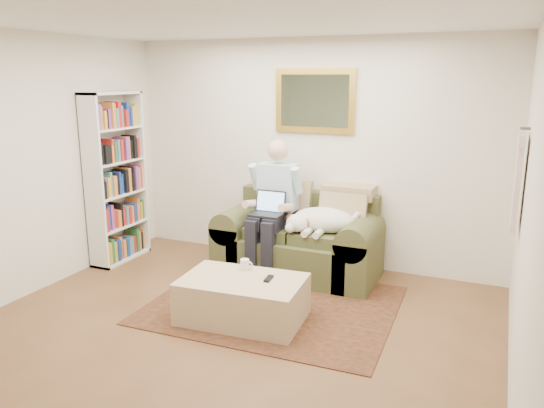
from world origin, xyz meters
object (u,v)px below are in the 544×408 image
Objects in this scene: seated_man at (271,210)px; ottoman at (243,299)px; coffee_mug at (245,264)px; bookshelf at (116,178)px; laptop at (268,208)px; sofa at (299,247)px; sleeping_dog at (324,220)px.

seated_man is 1.36× the size of ottoman.
bookshelf is at bearing 161.63° from coffee_mug.
bookshelf is (-1.89, -0.19, 0.22)m from laptop.
sofa is 0.59m from laptop.
laptop reaches higher than sleeping_dog.
coffee_mug is (-0.09, 0.22, 0.25)m from ottoman.
coffee_mug is (0.14, -0.93, -0.30)m from seated_man.
seated_man reaches higher than ottoman.
ottoman is at bearing -78.14° from laptop.
sofa reaches higher than coffee_mug.
seated_man reaches higher than coffee_mug.
seated_man is (-0.27, -0.16, 0.44)m from sofa.
sleeping_dog is at bearing -15.74° from sofa.
bookshelf reaches higher than sleeping_dog.
coffee_mug is (0.14, -0.86, -0.33)m from laptop.
sofa is 1.62× the size of ottoman.
bookshelf is at bearing -172.43° from sleeping_dog.
seated_man is 4.33× the size of laptop.
laptop is 1.91m from bookshelf.
sofa is 1.32m from ottoman.
sleeping_dog is 7.30× the size of coffee_mug.
ottoman is at bearing -106.19° from sleeping_dog.
seated_man is 14.91× the size of coffee_mug.
seated_man is 2.04× the size of sleeping_dog.
seated_man is 1.30m from ottoman.
sofa is 0.50m from sleeping_dog.
seated_man is at bearing 90.00° from laptop.
bookshelf reaches higher than laptop.
sleeping_dog is at bearing 66.12° from coffee_mug.
seated_man is at bearing 98.58° from coffee_mug.
seated_man is at bearing 101.17° from ottoman.
bookshelf is (-2.03, 0.67, 0.55)m from coffee_mug.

